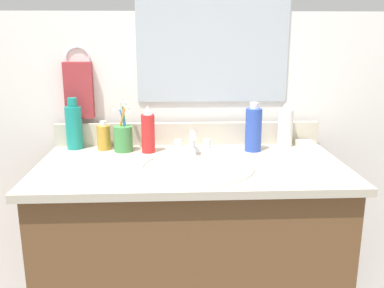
{
  "coord_description": "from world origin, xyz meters",
  "views": [
    {
      "loc": [
        -0.06,
        -1.39,
        1.21
      ],
      "look_at": [
        0.0,
        0.0,
        0.85
      ],
      "focal_mm": 39.48,
      "sensor_mm": 36.0,
      "label": 1
    }
  ],
  "objects_px": {
    "bottle_oil_amber": "(104,137)",
    "hand_towel": "(79,90)",
    "bottle_shampoo_blue": "(253,129)",
    "cup_green": "(123,137)",
    "bottle_spray_red": "(148,132)",
    "bottle_lotion_white": "(285,126)",
    "soap_bar": "(304,144)",
    "faucet": "(192,145)",
    "bottle_mouthwash_teal": "(74,126)"
  },
  "relations": [
    {
      "from": "bottle_oil_amber",
      "to": "bottle_shampoo_blue",
      "type": "relative_size",
      "value": 0.6
    },
    {
      "from": "hand_towel",
      "to": "bottle_spray_red",
      "type": "height_order",
      "value": "hand_towel"
    },
    {
      "from": "bottle_spray_red",
      "to": "bottle_lotion_white",
      "type": "height_order",
      "value": "bottle_spray_red"
    },
    {
      "from": "soap_bar",
      "to": "hand_towel",
      "type": "bearing_deg",
      "value": 174.98
    },
    {
      "from": "faucet",
      "to": "bottle_lotion_white",
      "type": "distance_m",
      "value": 0.38
    },
    {
      "from": "bottle_spray_red",
      "to": "bottle_shampoo_blue",
      "type": "height_order",
      "value": "bottle_shampoo_blue"
    },
    {
      "from": "soap_bar",
      "to": "bottle_oil_amber",
      "type": "bearing_deg",
      "value": -179.73
    },
    {
      "from": "bottle_oil_amber",
      "to": "bottle_shampoo_blue",
      "type": "bearing_deg",
      "value": -4.63
    },
    {
      "from": "faucet",
      "to": "bottle_mouthwash_teal",
      "type": "relative_size",
      "value": 0.8
    },
    {
      "from": "bottle_spray_red",
      "to": "bottle_shampoo_blue",
      "type": "bearing_deg",
      "value": 0.24
    },
    {
      "from": "bottle_spray_red",
      "to": "bottle_lotion_white",
      "type": "bearing_deg",
      "value": 6.73
    },
    {
      "from": "bottle_shampoo_blue",
      "to": "cup_green",
      "type": "height_order",
      "value": "cup_green"
    },
    {
      "from": "hand_towel",
      "to": "bottle_oil_amber",
      "type": "height_order",
      "value": "hand_towel"
    },
    {
      "from": "faucet",
      "to": "bottle_shampoo_blue",
      "type": "bearing_deg",
      "value": 1.79
    },
    {
      "from": "bottle_shampoo_blue",
      "to": "bottle_mouthwash_teal",
      "type": "distance_m",
      "value": 0.69
    },
    {
      "from": "hand_towel",
      "to": "bottle_lotion_white",
      "type": "bearing_deg",
      "value": -4.68
    },
    {
      "from": "bottle_lotion_white",
      "to": "soap_bar",
      "type": "relative_size",
      "value": 2.76
    },
    {
      "from": "bottle_lotion_white",
      "to": "soap_bar",
      "type": "xyz_separation_m",
      "value": [
        0.08,
        -0.01,
        -0.07
      ]
    },
    {
      "from": "hand_towel",
      "to": "bottle_oil_amber",
      "type": "xyz_separation_m",
      "value": [
        0.1,
        -0.08,
        -0.17
      ]
    },
    {
      "from": "bottle_spray_red",
      "to": "hand_towel",
      "type": "bearing_deg",
      "value": 154.7
    },
    {
      "from": "bottle_shampoo_blue",
      "to": "hand_towel",
      "type": "bearing_deg",
      "value": 169.22
    },
    {
      "from": "faucet",
      "to": "bottle_shampoo_blue",
      "type": "distance_m",
      "value": 0.24
    },
    {
      "from": "faucet",
      "to": "hand_towel",
      "type": "bearing_deg",
      "value": 162.93
    },
    {
      "from": "bottle_mouthwash_teal",
      "to": "soap_bar",
      "type": "bearing_deg",
      "value": -1.08
    },
    {
      "from": "faucet",
      "to": "bottle_mouthwash_teal",
      "type": "bearing_deg",
      "value": 170.75
    },
    {
      "from": "bottle_shampoo_blue",
      "to": "bottle_lotion_white",
      "type": "distance_m",
      "value": 0.15
    },
    {
      "from": "soap_bar",
      "to": "cup_green",
      "type": "bearing_deg",
      "value": -177.51
    },
    {
      "from": "hand_towel",
      "to": "faucet",
      "type": "relative_size",
      "value": 1.38
    },
    {
      "from": "bottle_oil_amber",
      "to": "bottle_shampoo_blue",
      "type": "distance_m",
      "value": 0.58
    },
    {
      "from": "hand_towel",
      "to": "bottle_shampoo_blue",
      "type": "height_order",
      "value": "hand_towel"
    },
    {
      "from": "hand_towel",
      "to": "cup_green",
      "type": "bearing_deg",
      "value": -31.32
    },
    {
      "from": "bottle_spray_red",
      "to": "bottle_oil_amber",
      "type": "xyz_separation_m",
      "value": [
        -0.17,
        0.05,
        -0.03
      ]
    },
    {
      "from": "bottle_oil_amber",
      "to": "bottle_mouthwash_teal",
      "type": "relative_size",
      "value": 0.56
    },
    {
      "from": "faucet",
      "to": "bottle_lotion_white",
      "type": "relative_size",
      "value": 0.91
    },
    {
      "from": "bottle_oil_amber",
      "to": "hand_towel",
      "type": "bearing_deg",
      "value": 140.95
    },
    {
      "from": "bottle_shampoo_blue",
      "to": "cup_green",
      "type": "relative_size",
      "value": 0.95
    },
    {
      "from": "bottle_spray_red",
      "to": "bottle_shampoo_blue",
      "type": "xyz_separation_m",
      "value": [
        0.4,
        0.0,
        0.01
      ]
    },
    {
      "from": "faucet",
      "to": "cup_green",
      "type": "bearing_deg",
      "value": 174.25
    },
    {
      "from": "hand_towel",
      "to": "bottle_lotion_white",
      "type": "xyz_separation_m",
      "value": [
        0.81,
        -0.07,
        -0.14
      ]
    },
    {
      "from": "cup_green",
      "to": "soap_bar",
      "type": "height_order",
      "value": "cup_green"
    },
    {
      "from": "bottle_spray_red",
      "to": "cup_green",
      "type": "xyz_separation_m",
      "value": [
        -0.1,
        0.02,
        -0.03
      ]
    },
    {
      "from": "bottle_mouthwash_teal",
      "to": "faucet",
      "type": "bearing_deg",
      "value": -9.25
    },
    {
      "from": "hand_towel",
      "to": "faucet",
      "type": "height_order",
      "value": "hand_towel"
    },
    {
      "from": "bottle_mouthwash_teal",
      "to": "cup_green",
      "type": "xyz_separation_m",
      "value": [
        0.19,
        -0.05,
        -0.03
      ]
    },
    {
      "from": "faucet",
      "to": "cup_green",
      "type": "xyz_separation_m",
      "value": [
        -0.26,
        0.03,
        0.03
      ]
    },
    {
      "from": "bottle_lotion_white",
      "to": "cup_green",
      "type": "distance_m",
      "value": 0.63
    },
    {
      "from": "bottle_spray_red",
      "to": "soap_bar",
      "type": "distance_m",
      "value": 0.62
    },
    {
      "from": "hand_towel",
      "to": "cup_green",
      "type": "height_order",
      "value": "hand_towel"
    },
    {
      "from": "bottle_shampoo_blue",
      "to": "cup_green",
      "type": "distance_m",
      "value": 0.5
    },
    {
      "from": "bottle_oil_amber",
      "to": "soap_bar",
      "type": "relative_size",
      "value": 1.75
    }
  ]
}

